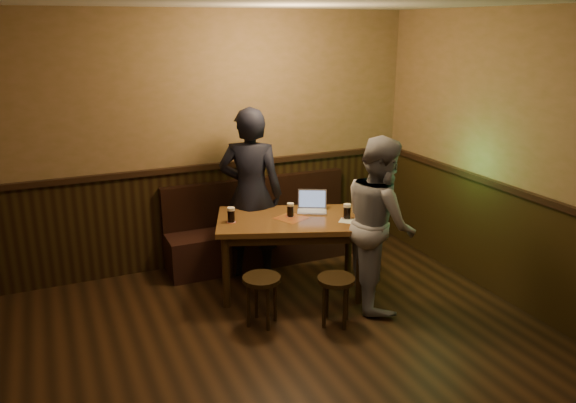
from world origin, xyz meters
The scene contains 12 objects.
room centered at (0.00, 0.22, 1.20)m, with size 5.04×6.04×2.84m.
bench centered at (0.60, 2.75, 0.31)m, with size 2.20×0.50×0.95m.
pub_table centered at (0.60, 1.91, 0.68)m, with size 1.67×1.29×0.79m.
stool_left centered at (0.06, 1.37, 0.38)m, with size 0.36×0.36×0.47m.
stool_right centered at (0.68, 1.10, 0.37)m, with size 0.39×0.39×0.46m.
pint_left centered at (0.01, 2.03, 0.86)m, with size 0.10×0.10×0.15m.
pint_mid centered at (0.61, 1.95, 0.86)m, with size 0.09×0.09×0.14m.
pint_right centered at (1.10, 1.67, 0.86)m, with size 0.10×0.10×0.15m.
laptop centered at (0.89, 2.03, 0.84)m, with size 0.37×0.35×0.21m.
menu centered at (1.09, 1.58, 0.79)m, with size 0.22×0.15×0.00m, color silver.
person_suit centered at (0.36, 2.42, 0.92)m, with size 0.67×0.44×1.85m, color black.
person_grey centered at (1.26, 1.32, 0.83)m, with size 0.81×0.63×1.67m, color gray.
Camera 1 is at (-1.58, -2.93, 2.63)m, focal length 35.00 mm.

